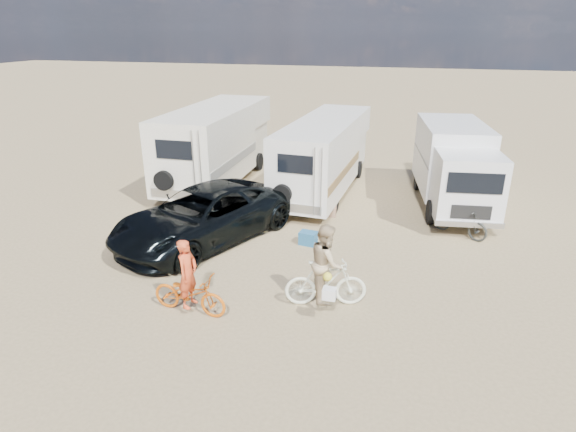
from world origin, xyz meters
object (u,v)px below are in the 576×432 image
(bike_man, at_px, (189,294))
(rider_man, at_px, (188,281))
(bike_parked, at_px, (460,221))
(cooler, at_px, (308,238))
(crate, at_px, (330,211))
(rv_main, at_px, (325,157))
(dark_suv, at_px, (203,216))
(bike_woman, at_px, (326,283))
(box_truck, at_px, (454,168))
(rider_woman, at_px, (326,270))
(rv_left, at_px, (216,146))

(bike_man, xyz_separation_m, rider_man, (0.00, 0.00, 0.33))
(bike_parked, relative_size, cooler, 3.65)
(bike_man, relative_size, crate, 4.13)
(rv_main, distance_m, crate, 2.84)
(bike_man, distance_m, crate, 6.91)
(bike_man, bearing_deg, cooler, -18.20)
(dark_suv, xyz_separation_m, bike_woman, (4.19, -2.54, -0.23))
(dark_suv, height_order, rider_man, same)
(box_truck, bearing_deg, rider_woman, -119.49)
(bike_man, relative_size, rider_woman, 0.98)
(bike_woman, height_order, bike_parked, bike_woman)
(bike_man, distance_m, bike_parked, 8.54)
(bike_woman, xyz_separation_m, rider_man, (-2.85, -1.10, 0.23))
(rv_left, relative_size, bike_man, 4.02)
(dark_suv, relative_size, bike_woman, 3.06)
(dark_suv, bearing_deg, box_truck, 58.38)
(dark_suv, xyz_separation_m, bike_parked, (7.37, 2.41, -0.32))
(rv_main, bearing_deg, crate, -70.87)
(dark_suv, height_order, cooler, dark_suv)
(rider_woman, relative_size, crate, 4.23)
(rv_left, xyz_separation_m, cooler, (4.94, -4.88, -1.33))
(box_truck, relative_size, bike_man, 3.31)
(dark_suv, height_order, rider_woman, rider_woman)
(bike_man, distance_m, bike_woman, 3.06)
(rider_woman, relative_size, bike_parked, 1.01)
(rider_woman, distance_m, crate, 5.67)
(bike_man, xyz_separation_m, bike_woman, (2.85, 1.10, 0.10))
(crate, bearing_deg, cooler, -94.21)
(rv_left, bearing_deg, rider_woman, -54.07)
(dark_suv, height_order, crate, dark_suv)
(bike_man, bearing_deg, dark_suv, 24.35)
(rv_main, height_order, bike_parked, rv_main)
(box_truck, height_order, bike_man, box_truck)
(bike_man, height_order, bike_parked, bike_parked)
(crate, bearing_deg, dark_suv, -137.28)
(rv_main, xyz_separation_m, rv_left, (-4.42, -0.04, 0.14))
(bike_parked, bearing_deg, bike_woman, 179.18)
(dark_suv, distance_m, rider_man, 3.88)
(dark_suv, bearing_deg, rider_man, -46.34)
(bike_man, height_order, crate, bike_man)
(rv_main, xyz_separation_m, bike_man, (-1.20, -9.10, -0.92))
(rv_main, height_order, cooler, rv_main)
(rv_main, relative_size, bike_man, 4.16)
(rider_man, xyz_separation_m, cooler, (1.73, 4.18, -0.60))
(rider_man, distance_m, rider_woman, 3.06)
(rv_left, bearing_deg, rider_man, -71.83)
(dark_suv, bearing_deg, rv_left, 132.69)
(bike_parked, distance_m, cooler, 4.70)
(box_truck, distance_m, crate, 4.62)
(rv_main, relative_size, crate, 17.18)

